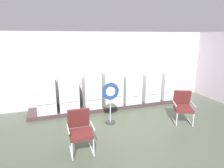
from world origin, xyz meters
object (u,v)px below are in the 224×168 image
at_px(refrigerator_0, 46,90).
at_px(armchair_right, 183,105).
at_px(refrigerator_2, 92,87).
at_px(armchair_left, 80,129).
at_px(refrigerator_1, 68,88).
at_px(sign_stand, 110,102).
at_px(refrigerator_3, 112,83).
at_px(refrigerator_5, 150,83).
at_px(refrigerator_4, 131,85).
at_px(refrigerator_6, 167,81).

bearing_deg(refrigerator_0, armchair_right, -24.25).
relative_size(refrigerator_2, armchair_left, 1.43).
bearing_deg(refrigerator_0, refrigerator_2, 1.04).
bearing_deg(refrigerator_0, refrigerator_1, 2.41).
xyz_separation_m(refrigerator_1, sign_stand, (1.18, -1.29, -0.24)).
bearing_deg(armchair_right, refrigerator_3, 132.83).
bearing_deg(refrigerator_1, refrigerator_5, 0.22).
xyz_separation_m(armchair_right, sign_stand, (-2.28, 0.65, 0.14)).
distance_m(refrigerator_1, refrigerator_3, 1.66).
bearing_deg(refrigerator_4, armchair_left, -134.97).
relative_size(refrigerator_0, refrigerator_1, 1.00).
distance_m(refrigerator_3, refrigerator_4, 0.81).
height_order(refrigerator_5, armchair_right, refrigerator_5).
height_order(refrigerator_6, armchair_right, refrigerator_6).
height_order(refrigerator_4, armchair_right, refrigerator_4).
bearing_deg(armchair_left, refrigerator_5, 36.92).
bearing_deg(refrigerator_1, refrigerator_4, -0.25).
height_order(refrigerator_0, armchair_left, refrigerator_0).
bearing_deg(refrigerator_3, refrigerator_2, -179.82).
relative_size(refrigerator_5, armchair_left, 1.39).
bearing_deg(armchair_right, refrigerator_1, 150.73).
height_order(refrigerator_2, refrigerator_6, refrigerator_2).
distance_m(refrigerator_6, sign_stand, 3.21).
xyz_separation_m(refrigerator_3, refrigerator_4, (0.80, -0.01, -0.13)).
distance_m(refrigerator_6, armchair_left, 4.81).
xyz_separation_m(armchair_left, armchair_right, (3.46, 0.54, 0.00)).
bearing_deg(refrigerator_3, armchair_left, -123.85).
distance_m(refrigerator_1, refrigerator_4, 2.47).
distance_m(refrigerator_1, armchair_right, 3.98).
distance_m(refrigerator_1, refrigerator_5, 3.32).
height_order(refrigerator_1, armchair_right, refrigerator_1).
xyz_separation_m(refrigerator_4, sign_stand, (-1.29, -1.28, -0.15)).
relative_size(refrigerator_2, sign_stand, 1.09).
bearing_deg(refrigerator_2, refrigerator_6, -0.52).
height_order(refrigerator_3, refrigerator_6, refrigerator_3).
distance_m(refrigerator_2, refrigerator_6, 3.26).
height_order(refrigerator_0, refrigerator_2, refrigerator_0).
distance_m(armchair_left, armchair_right, 3.50).
relative_size(refrigerator_6, sign_stand, 1.06).
height_order(refrigerator_4, sign_stand, refrigerator_4).
distance_m(refrigerator_1, refrigerator_6, 4.12).
height_order(refrigerator_1, refrigerator_3, refrigerator_3).
xyz_separation_m(refrigerator_4, refrigerator_5, (0.85, 0.02, 0.02)).
xyz_separation_m(refrigerator_0, armchair_left, (0.77, -2.45, -0.38)).
relative_size(refrigerator_5, refrigerator_6, 0.99).
height_order(refrigerator_0, refrigerator_3, refrigerator_3).
bearing_deg(refrigerator_5, refrigerator_0, -179.36).
distance_m(refrigerator_2, refrigerator_5, 2.46).
bearing_deg(refrigerator_2, armchair_right, -36.70).
bearing_deg(refrigerator_0, sign_stand, -32.84).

